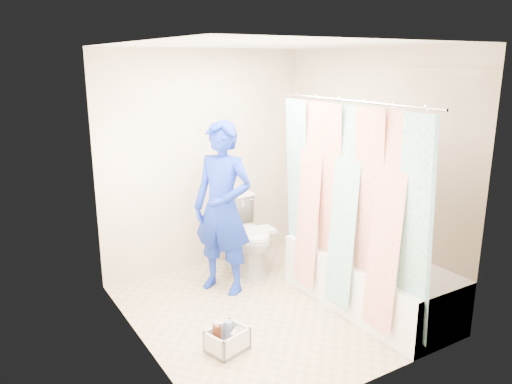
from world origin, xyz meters
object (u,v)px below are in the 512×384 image
bathtub (369,279)px  plumber (223,208)px  cleaning_caddy (228,340)px  toilet (246,235)px

bathtub → plumber: (-1.00, 1.04, 0.60)m
bathtub → cleaning_caddy: bathtub is taller
plumber → toilet: bearing=92.2°
plumber → cleaning_caddy: 1.37m
toilet → cleaning_caddy: (-0.94, -1.31, -0.33)m
bathtub → toilet: 1.45m
toilet → plumber: plumber is taller
plumber → cleaning_caddy: size_ratio=4.78×
bathtub → plumber: plumber is taller
bathtub → cleaning_caddy: size_ratio=4.85×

